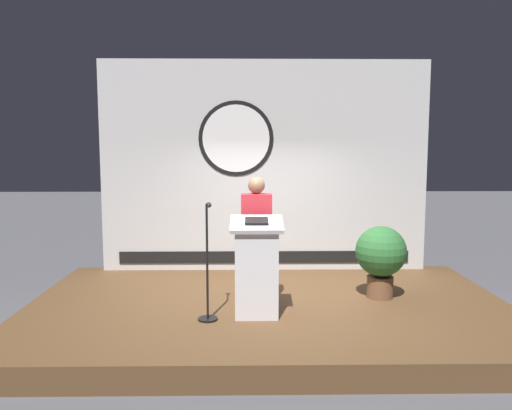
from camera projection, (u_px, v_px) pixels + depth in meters
name	position (u px, v px, depth m)	size (l,w,h in m)	color
ground_plane	(269.00, 323.00, 6.91)	(40.00, 40.00, 0.00)	#4C4C51
stage_platform	(269.00, 313.00, 6.89)	(6.40, 4.00, 0.30)	brown
banner_display	(264.00, 167.00, 8.51)	(5.42, 0.12, 3.49)	silver
podium	(257.00, 268.00, 6.26)	(0.64, 0.50, 1.23)	silver
speaker_person	(256.00, 240.00, 6.70)	(0.40, 0.26, 1.69)	black
microphone_stand	(208.00, 279.00, 6.16)	(0.24, 0.49, 1.41)	black
potted_plant	(381.00, 255.00, 7.01)	(0.69, 0.69, 1.00)	brown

